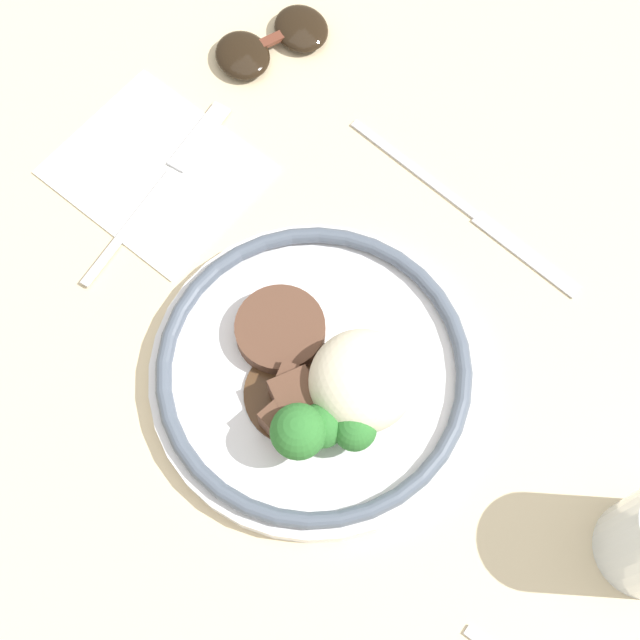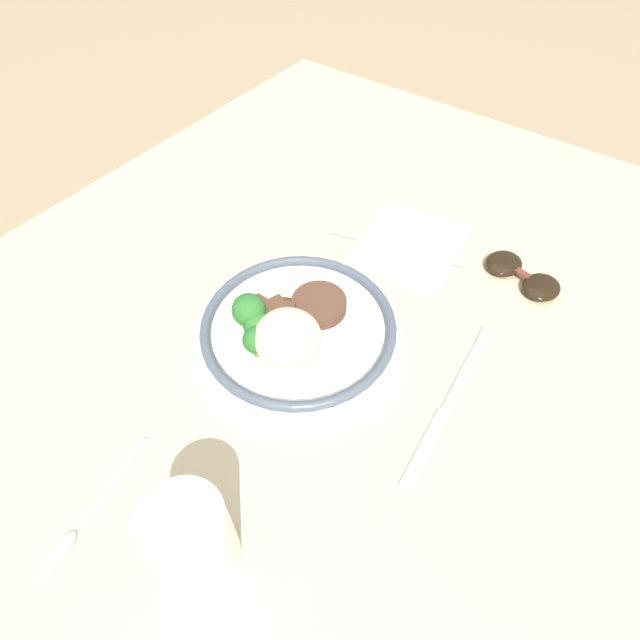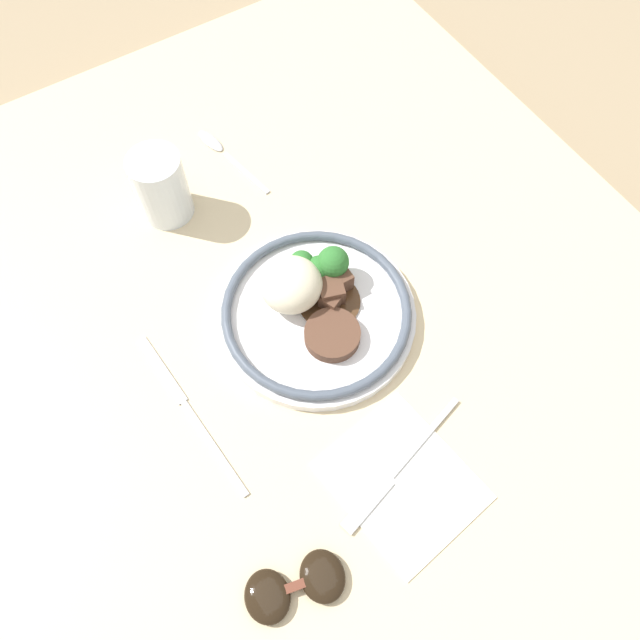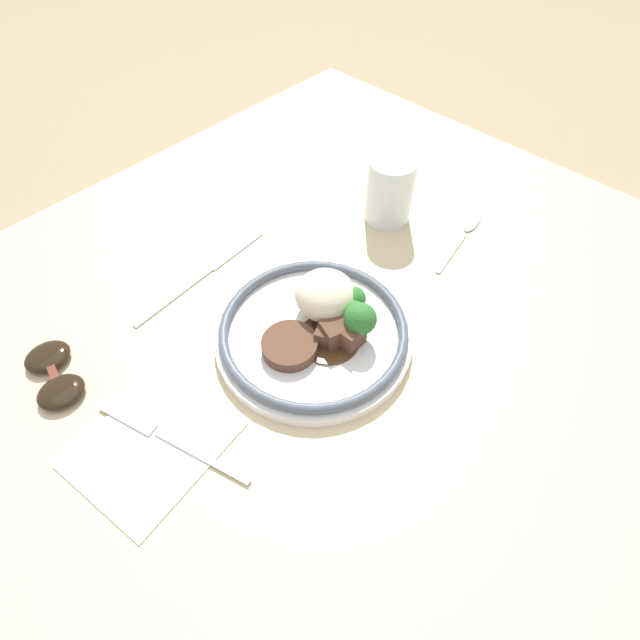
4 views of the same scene
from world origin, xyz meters
TOP-DOWN VIEW (x-y plane):
  - ground_plane at (0.00, 0.00)m, footprint 8.00×8.00m
  - dining_table at (0.00, 0.00)m, footprint 1.16×0.93m
  - napkin at (-0.19, 0.01)m, footprint 0.17×0.15m
  - plate at (0.04, -0.01)m, footprint 0.24×0.24m
  - juice_glass at (0.27, 0.07)m, footprint 0.07×0.07m
  - fork at (-0.18, 0.02)m, footprint 0.06×0.19m
  - knife at (0.01, 0.17)m, footprint 0.23×0.03m
  - spoon at (0.33, -0.04)m, footprint 0.15×0.04m
  - sunglasses at (-0.22, 0.17)m, footprint 0.07×0.11m

SIDE VIEW (x-z plane):
  - ground_plane at x=0.00m, z-range 0.00..0.00m
  - dining_table at x=0.00m, z-range 0.00..0.04m
  - napkin at x=-0.19m, z-range 0.04..0.05m
  - knife at x=0.01m, z-range 0.04..0.05m
  - spoon at x=0.33m, z-range 0.04..0.05m
  - fork at x=-0.18m, z-range 0.05..0.05m
  - sunglasses at x=-0.22m, z-range 0.04..0.06m
  - plate at x=0.04m, z-range 0.03..0.10m
  - juice_glass at x=0.27m, z-range 0.04..0.14m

